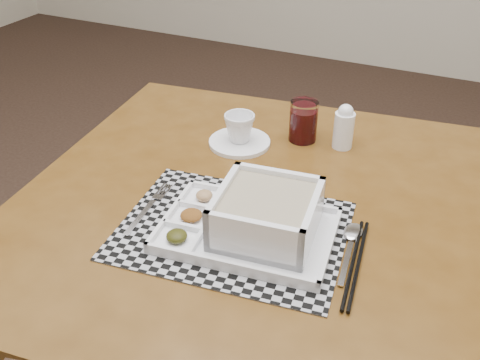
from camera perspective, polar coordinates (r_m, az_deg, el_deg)
name	(u,v)px	position (r m, az deg, el deg)	size (l,w,h in m)	color
floor	(79,261)	(2.15, -16.76, -8.31)	(5.00, 5.00, 0.00)	black
dining_table	(256,228)	(1.15, 1.69, -5.14)	(1.08, 1.08, 0.73)	#4C2D0D
placemat	(232,230)	(1.03, -0.81, -5.36)	(0.42, 0.32, 0.00)	#9E9EA5
serving_tray	(260,220)	(0.99, 2.16, -4.25)	(0.34, 0.26, 0.10)	white
fork	(150,207)	(1.09, -9.58, -2.89)	(0.04, 0.19, 0.00)	silver
spoon	(352,236)	(1.03, 11.89, -5.88)	(0.04, 0.18, 0.01)	silver
chopsticks	(356,263)	(0.97, 12.23, -8.64)	(0.04, 0.24, 0.01)	black
saucer	(240,142)	(1.31, -0.05, 4.04)	(0.15, 0.15, 0.01)	white
cup	(240,128)	(1.29, -0.05, 5.59)	(0.07, 0.07, 0.07)	white
juice_glass	(303,123)	(1.32, 6.76, 6.10)	(0.07, 0.07, 0.10)	white
creamer_bottle	(344,127)	(1.30, 11.02, 5.58)	(0.05, 0.05, 0.11)	white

